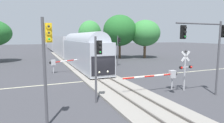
{
  "coord_description": "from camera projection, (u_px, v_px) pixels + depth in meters",
  "views": [
    {
      "loc": [
        -7.05,
        -20.0,
        4.89
      ],
      "look_at": [
        1.36,
        0.28,
        2.0
      ],
      "focal_mm": 30.48,
      "sensor_mm": 36.0,
      "label": 1
    }
  ],
  "objects": [
    {
      "name": "traffic_signal_near_right",
      "position": [
        209.0,
        40.0,
        14.95
      ],
      "size": [
        4.97,
        0.38,
        6.11
      ],
      "color": "#4C4C51",
      "rests_on": "ground"
    },
    {
      "name": "crossing_gate_near",
      "position": [
        167.0,
        75.0,
        17.3
      ],
      "size": [
        5.62,
        0.4,
        1.8
      ],
      "color": "#B7B7BC",
      "rests_on": "ground"
    },
    {
      "name": "railway_track",
      "position": [
        102.0,
        79.0,
        21.62
      ],
      "size": [
        4.4,
        80.0,
        0.32
      ],
      "color": "gray",
      "rests_on": "ground"
    },
    {
      "name": "oak_far_right",
      "position": [
        120.0,
        31.0,
        42.17
      ],
      "size": [
        7.38,
        7.38,
        9.64
      ],
      "color": "#4C3828",
      "rests_on": "ground"
    },
    {
      "name": "elm_centre_background",
      "position": [
        90.0,
        34.0,
        46.34
      ],
      "size": [
        5.56,
        5.56,
        8.76
      ],
      "color": "brown",
      "rests_on": "ground"
    },
    {
      "name": "maple_right_background",
      "position": [
        145.0,
        33.0,
        42.92
      ],
      "size": [
        6.77,
        6.77,
        8.61
      ],
      "color": "brown",
      "rests_on": "ground"
    },
    {
      "name": "traffic_signal_near_left",
      "position": [
        47.0,
        55.0,
        9.98
      ],
      "size": [
        0.53,
        0.38,
        5.89
      ],
      "color": "#4C4C51",
      "rests_on": "ground"
    },
    {
      "name": "ground_plane",
      "position": [
        102.0,
        80.0,
        21.63
      ],
      "size": [
        220.0,
        220.0,
        0.0
      ],
      "primitive_type": "plane",
      "color": "#3D3D42"
    },
    {
      "name": "traffic_signal_median",
      "position": [
        98.0,
        59.0,
        13.75
      ],
      "size": [
        0.53,
        0.38,
        4.91
      ],
      "color": "#4C4C51",
      "rests_on": "ground"
    },
    {
      "name": "commuter_train",
      "position": [
        62.0,
        45.0,
        49.23
      ],
      "size": [
        3.04,
        66.41,
        5.16
      ],
      "color": "#B2B7C1",
      "rests_on": "railway_track"
    },
    {
      "name": "road_centre_stripe",
      "position": [
        102.0,
        80.0,
        21.63
      ],
      "size": [
        44.0,
        0.2,
        0.01
      ],
      "color": "beige",
      "rests_on": "ground"
    },
    {
      "name": "traffic_signal_far_side",
      "position": [
        119.0,
        46.0,
        31.11
      ],
      "size": [
        0.53,
        0.38,
        5.02
      ],
      "color": "#4C4C51",
      "rests_on": "ground"
    },
    {
      "name": "crossing_gate_far",
      "position": [
        57.0,
        62.0,
        25.56
      ],
      "size": [
        5.19,
        0.4,
        1.85
      ],
      "color": "#B7B7BC",
      "rests_on": "ground"
    },
    {
      "name": "crossing_signal_mast",
      "position": [
        185.0,
        66.0,
        17.07
      ],
      "size": [
        1.36,
        0.44,
        3.71
      ],
      "color": "#B2B2B7",
      "rests_on": "ground"
    }
  ]
}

